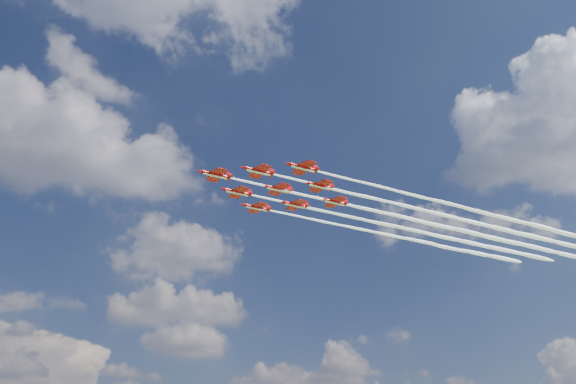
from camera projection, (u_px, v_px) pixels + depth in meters
name	position (u px, v px, depth m)	size (l,w,h in m)	color
jet_lead	(386.00, 213.00, 183.32)	(124.56, 21.77, 2.60)	#B80A0C
jet_row2_port	(425.00, 211.00, 181.35)	(124.56, 21.77, 2.60)	#B80A0C
jet_row2_starb	(396.00, 227.00, 193.55)	(124.56, 21.77, 2.60)	#B80A0C
jet_row3_port	(465.00, 208.00, 179.38)	(124.56, 21.77, 2.60)	#B80A0C
jet_row3_centre	(433.00, 224.00, 191.58)	(124.56, 21.77, 2.60)	#B80A0C
jet_row3_starb	(405.00, 238.00, 203.78)	(124.56, 21.77, 2.60)	#B80A0C
jet_row4_port	(471.00, 222.00, 189.61)	(124.56, 21.77, 2.60)	#B80A0C
jet_row4_starb	(440.00, 236.00, 201.81)	(124.56, 21.77, 2.60)	#B80A0C
jet_tail	(476.00, 234.00, 199.85)	(124.56, 21.77, 2.60)	#B80A0C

